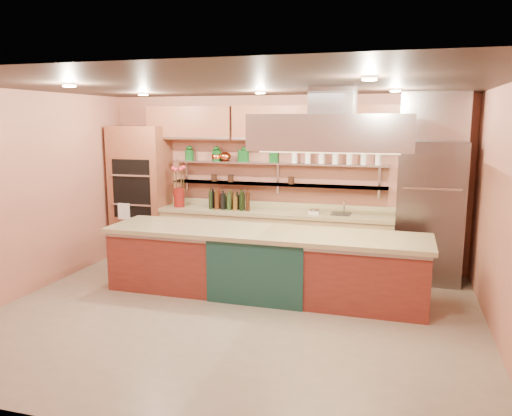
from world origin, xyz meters
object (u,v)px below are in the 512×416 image
(refrigerator, at_px, (429,212))
(kitchen_scale, at_px, (314,211))
(copper_kettle, at_px, (225,157))
(green_canister, at_px, (242,156))
(island, at_px, (264,263))
(flower_vase, at_px, (179,197))

(refrigerator, height_order, kitchen_scale, refrigerator)
(copper_kettle, xyz_separation_m, green_canister, (0.31, 0.00, 0.02))
(refrigerator, bearing_deg, copper_kettle, 176.00)
(copper_kettle, relative_size, green_canister, 1.01)
(refrigerator, height_order, island, refrigerator)
(flower_vase, xyz_separation_m, copper_kettle, (0.77, 0.22, 0.70))
(island, relative_size, kitchen_scale, 25.75)
(refrigerator, relative_size, kitchen_scale, 12.44)
(island, height_order, green_canister, green_canister)
(island, distance_m, green_canister, 2.20)
(refrigerator, distance_m, island, 2.62)
(island, relative_size, flower_vase, 13.44)
(refrigerator, relative_size, copper_kettle, 10.84)
(flower_vase, xyz_separation_m, kitchen_scale, (2.34, 0.00, -0.11))
(flower_vase, height_order, green_canister, green_canister)
(refrigerator, bearing_deg, green_canister, 175.60)
(refrigerator, height_order, flower_vase, refrigerator)
(kitchen_scale, distance_m, copper_kettle, 1.78)
(island, relative_size, copper_kettle, 22.44)
(refrigerator, xyz_separation_m, kitchen_scale, (-1.72, 0.01, -0.07))
(refrigerator, relative_size, island, 0.48)
(flower_vase, bearing_deg, green_canister, 11.59)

